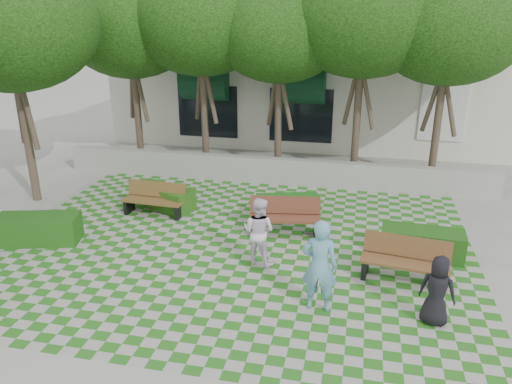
% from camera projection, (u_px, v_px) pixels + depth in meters
% --- Properties ---
extents(ground, '(90.00, 90.00, 0.00)m').
position_uv_depth(ground, '(222.00, 267.00, 11.83)').
color(ground, gray).
rests_on(ground, ground).
extents(lawn, '(12.00, 12.00, 0.00)m').
position_uv_depth(lawn, '(233.00, 248.00, 12.75)').
color(lawn, '#2B721E').
rests_on(lawn, ground).
extents(retaining_wall, '(15.00, 0.36, 0.90)m').
position_uv_depth(retaining_wall, '(271.00, 170.00, 17.35)').
color(retaining_wall, '#9E9B93').
rests_on(retaining_wall, ground).
extents(bench_east, '(1.98, 0.91, 1.00)m').
position_uv_depth(bench_east, '(405.00, 261.00, 11.09)').
color(bench_east, brown).
rests_on(bench_east, ground).
extents(bench_mid, '(1.97, 0.92, 1.00)m').
position_uv_depth(bench_mid, '(285.00, 217.00, 13.44)').
color(bench_mid, brown).
rests_on(bench_mid, ground).
extents(bench_west, '(1.85, 0.70, 0.95)m').
position_uv_depth(bench_west, '(154.00, 200.00, 14.70)').
color(bench_west, brown).
rests_on(bench_west, ground).
extents(hedge_east, '(2.01, 0.91, 0.69)m').
position_uv_depth(hedge_east, '(422.00, 243.00, 12.27)').
color(hedge_east, '#1A4512').
rests_on(hedge_east, ground).
extents(hedge_midright, '(1.93, 1.21, 0.63)m').
position_uv_depth(hedge_midright, '(288.00, 207.00, 14.58)').
color(hedge_midright, '#165316').
rests_on(hedge_midright, ground).
extents(hedge_midleft, '(2.04, 1.40, 0.66)m').
position_uv_depth(hedge_midleft, '(165.00, 197.00, 15.23)').
color(hedge_midleft, '#204B14').
rests_on(hedge_midleft, ground).
extents(hedge_west, '(2.23, 1.34, 0.73)m').
position_uv_depth(hedge_west, '(38.00, 229.00, 12.99)').
color(hedge_west, '#1B4B14').
rests_on(hedge_west, ground).
extents(person_blue, '(0.72, 0.48, 1.97)m').
position_uv_depth(person_blue, '(319.00, 266.00, 9.88)').
color(person_blue, '#66A0BB').
rests_on(person_blue, ground).
extents(person_dark, '(0.81, 0.66, 1.43)m').
position_uv_depth(person_dark, '(437.00, 291.00, 9.52)').
color(person_dark, black).
rests_on(person_dark, ground).
extents(person_white, '(0.95, 0.82, 1.66)m').
position_uv_depth(person_white, '(259.00, 231.00, 11.76)').
color(person_white, white).
rests_on(person_white, ground).
extents(tree_row, '(17.70, 13.40, 7.41)m').
position_uv_depth(tree_row, '(213.00, 28.00, 15.85)').
color(tree_row, '#47382B').
rests_on(tree_row, ground).
extents(building, '(18.00, 8.92, 5.15)m').
position_uv_depth(building, '(321.00, 80.00, 23.66)').
color(building, silver).
rests_on(building, ground).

